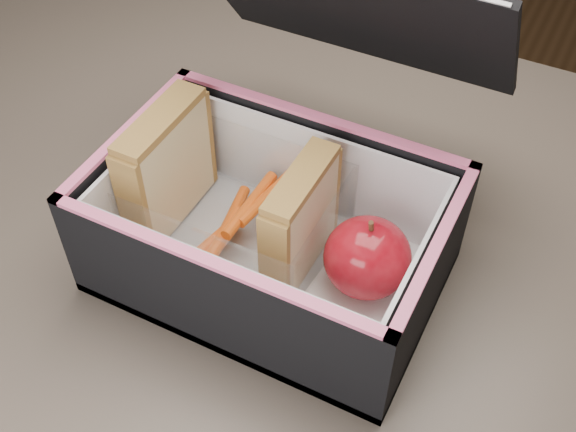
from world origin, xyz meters
name	(u,v)px	position (x,y,z in m)	size (l,w,h in m)	color
kitchen_table	(247,312)	(0.00, 0.00, 0.66)	(1.20, 0.80, 0.75)	brown
lunch_bag	(274,221)	(0.03, 0.00, 0.81)	(0.27, 0.29, 0.24)	black
plastic_tub	(233,209)	(-0.01, 0.00, 0.80)	(0.17, 0.12, 0.07)	white
sandwich_left	(167,167)	(-0.07, 0.00, 0.82)	(0.03, 0.10, 0.11)	#D6BC85
sandwich_right	(301,220)	(0.05, 0.00, 0.81)	(0.02, 0.09, 0.10)	#D6BC85
carrot_sticks	(232,225)	(-0.01, 0.00, 0.78)	(0.05, 0.14, 0.03)	#CE4F17
paper_napkin	(364,284)	(0.11, 0.00, 0.77)	(0.07, 0.07, 0.01)	white
red_apple	(367,258)	(0.11, 0.00, 0.80)	(0.08, 0.08, 0.07)	#82000A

